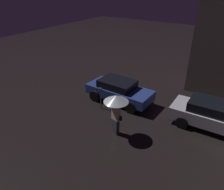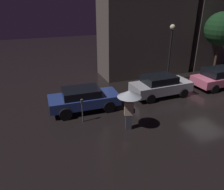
# 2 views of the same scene
# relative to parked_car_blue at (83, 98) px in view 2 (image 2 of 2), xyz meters

# --- Properties ---
(ground_plane) EXTENTS (60.00, 60.00, 0.00)m
(ground_plane) POSITION_rel_parked_car_blue_xyz_m (8.31, -1.28, -0.74)
(ground_plane) COLOR black
(building_facade_left) EXTENTS (7.64, 3.00, 10.99)m
(building_facade_left) POSITION_rel_parked_car_blue_xyz_m (6.79, 5.22, 4.76)
(building_facade_left) COLOR #564C47
(building_facade_left) RESTS_ON ground
(building_facade_right) EXTENTS (7.40, 3.00, 6.12)m
(building_facade_right) POSITION_rel_parked_car_blue_xyz_m (14.90, 5.22, 2.32)
(building_facade_right) COLOR #564C47
(building_facade_right) RESTS_ON ground
(parked_car_blue) EXTENTS (4.11, 1.90, 1.37)m
(parked_car_blue) POSITION_rel_parked_car_blue_xyz_m (0.00, 0.00, 0.00)
(parked_car_blue) COLOR navy
(parked_car_blue) RESTS_ON ground
(parked_car_silver) EXTENTS (4.09, 1.91, 1.44)m
(parked_car_silver) POSITION_rel_parked_car_blue_xyz_m (5.37, 0.20, 0.02)
(parked_car_silver) COLOR #B7B7BF
(parked_car_silver) RESTS_ON ground
(parked_car_pink) EXTENTS (4.15, 1.97, 1.46)m
(parked_car_pink) POSITION_rel_parked_car_blue_xyz_m (10.39, 0.06, 0.02)
(parked_car_pink) COLOR #DB6684
(parked_car_pink) RESTS_ON ground
(pedestrian_with_umbrella) EXTENTS (1.17, 1.17, 2.11)m
(pedestrian_with_umbrella) POSITION_rel_parked_car_blue_xyz_m (1.59, -2.86, 0.98)
(pedestrian_with_umbrella) COLOR #383842
(pedestrian_with_umbrella) RESTS_ON ground
(parking_meter) EXTENTS (0.12, 0.10, 1.33)m
(parking_meter) POSITION_rel_parked_car_blue_xyz_m (-0.40, -1.35, 0.08)
(parking_meter) COLOR #4C5154
(parking_meter) RESTS_ON ground
(street_lamp_near) EXTENTS (0.39, 0.39, 4.42)m
(street_lamp_near) POSITION_rel_parked_car_blue_xyz_m (7.44, 2.40, 2.23)
(street_lamp_near) COLOR black
(street_lamp_near) RESTS_ON ground
(street_tree) EXTENTS (2.67, 2.67, 5.23)m
(street_tree) POSITION_rel_parked_car_blue_xyz_m (12.11, 2.36, 3.14)
(street_tree) COLOR #473323
(street_tree) RESTS_ON ground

